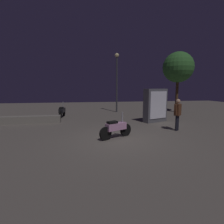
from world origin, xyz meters
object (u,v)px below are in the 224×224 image
Objects in this scene: person_rider_beside at (178,112)px; kiosk_billboard at (155,105)px; streetlamp_near at (117,75)px; motorcycle_pink_foreground at (116,128)px; motorcycle_black_parked_left at (62,111)px.

person_rider_beside is 0.76× the size of kiosk_billboard.
streetlamp_near is at bearing 153.76° from person_rider_beside.
streetlamp_near is at bearing -94.56° from kiosk_billboard.
kiosk_billboard is at bearing 144.55° from person_rider_beside.
streetlamp_near reaches higher than kiosk_billboard.
streetlamp_near reaches higher than motorcycle_pink_foreground.
person_rider_beside is at bearing -123.49° from motorcycle_black_parked_left.
person_rider_beside is 0.31× the size of streetlamp_near.
kiosk_billboard is (-0.14, 2.40, 0.10)m from person_rider_beside.
motorcycle_black_parked_left is at bearing -47.26° from kiosk_billboard.
streetlamp_near is (4.54, 2.03, 2.81)m from motorcycle_black_parked_left.
kiosk_billboard is (3.17, 3.19, 0.61)m from motorcycle_pink_foreground.
motorcycle_pink_foreground is 0.92× the size of motorcycle_black_parked_left.
motorcycle_black_parked_left is 0.32× the size of streetlamp_near.
kiosk_billboard reaches higher than motorcycle_pink_foreground.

